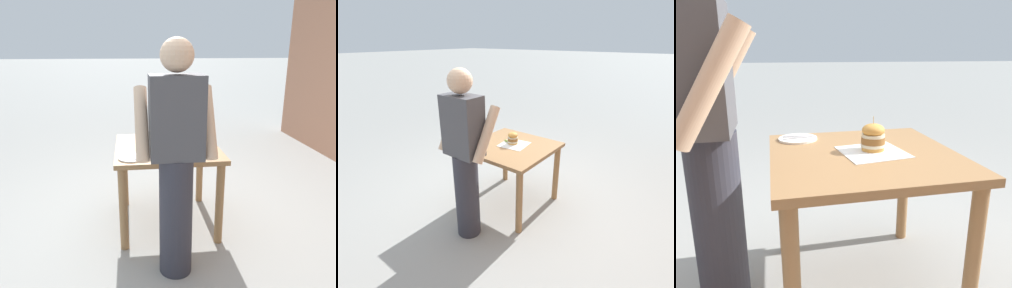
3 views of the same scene
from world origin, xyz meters
The scene contains 7 objects.
ground_plane centered at (0.00, 0.00, 0.00)m, with size 80.00×80.00×0.00m, color #9E9E99.
patio_table centered at (0.00, 0.00, 0.63)m, with size 0.92×0.91×0.76m.
serving_paper centered at (-0.01, -0.04, 0.76)m, with size 0.30×0.30×0.00m, color white.
sandwich centered at (0.02, -0.05, 0.83)m, with size 0.12×0.12×0.17m.
pickle_spear centered at (0.09, -0.05, 0.78)m, with size 0.02×0.02×0.08m, color #8EA83D.
side_plate_with_forks centered at (0.32, 0.30, 0.77)m, with size 0.22×0.22×0.02m.
diner_across_table centered at (0.02, 0.71, 0.88)m, with size 0.55×0.35×1.69m.
Camera 1 is at (0.32, 2.81, 1.64)m, focal length 35.00 mm.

